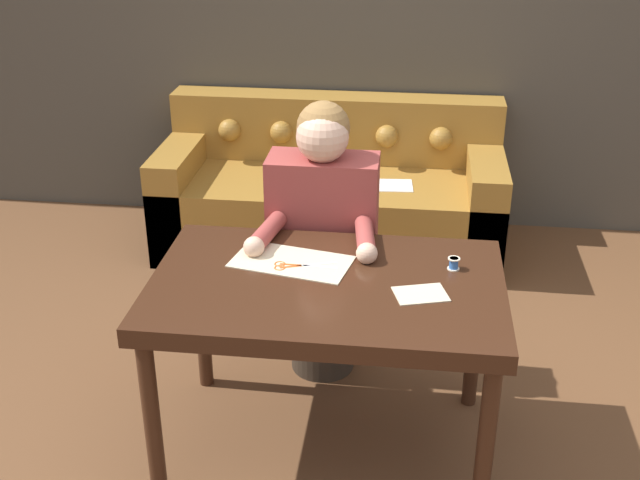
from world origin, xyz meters
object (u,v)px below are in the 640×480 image
thread_spool (454,264)px  person (323,240)px  couch (331,195)px  scissors (294,266)px  dining_table (327,300)px

thread_spool → person: bearing=143.8°
couch → thread_spool: bearing=-69.3°
scissors → thread_spool: (0.58, 0.05, 0.02)m
dining_table → person: 0.53m
couch → dining_table: bearing=-84.3°
person → scissors: person is taller
person → thread_spool: bearing=-36.2°
couch → scissors: (0.05, -1.71, 0.43)m
person → scissors: (-0.05, -0.44, 0.10)m
dining_table → scissors: bearing=144.9°
couch → person: bearing=-85.4°
dining_table → person: (-0.08, 0.53, -0.02)m
couch → scissors: size_ratio=8.22×
couch → thread_spool: (0.63, -1.66, 0.45)m
scissors → thread_spool: size_ratio=5.22×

